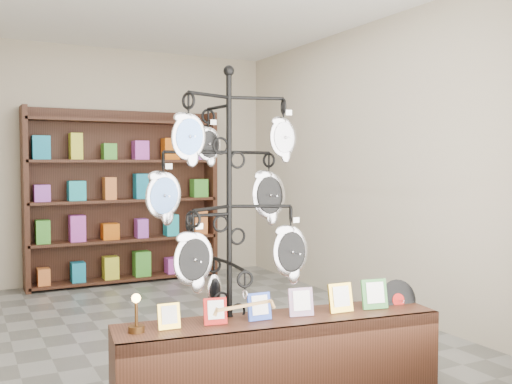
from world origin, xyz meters
The scene contains 5 objects.
ground centered at (0.00, 0.00, 0.00)m, with size 5.00×5.00×0.00m, color slate.
room_envelope centered at (0.00, 0.00, 1.85)m, with size 5.00×5.00×5.00m.
display_tree centered at (-0.31, -1.57, 1.25)m, with size 1.11×0.95×2.16m.
front_shelf centered at (-0.02, -1.75, 0.27)m, with size 2.18×0.72×0.76m.
back_shelving centered at (0.00, 2.30, 1.03)m, with size 2.42×0.36×2.20m.
Camera 1 is at (-1.84, -4.92, 1.54)m, focal length 40.00 mm.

